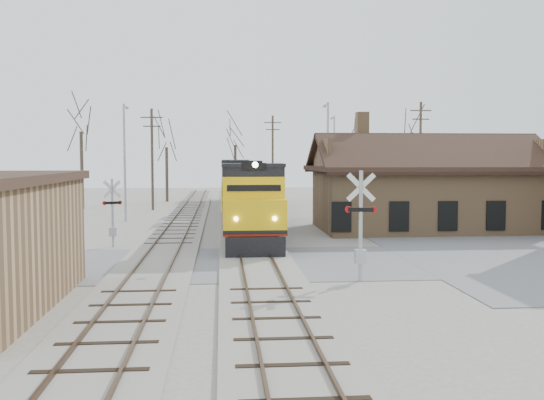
{
  "coord_description": "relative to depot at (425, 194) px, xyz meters",
  "views": [
    {
      "loc": [
        -1.59,
        -27.3,
        4.8
      ],
      "look_at": [
        1.46,
        9.0,
        2.25
      ],
      "focal_mm": 40.0,
      "sensor_mm": 36.0,
      "label": 1
    }
  ],
  "objects": [
    {
      "name": "ground",
      "position": [
        -11.99,
        -12.0,
        -2.41
      ],
      "size": [
        140.0,
        140.0,
        0.0
      ],
      "primitive_type": "plane",
      "color": "#9F9A90",
      "rests_on": "ground"
    },
    {
      "name": "depot",
      "position": [
        0.0,
        0.0,
        0.0
      ],
      "size": [
        15.2,
        9.31,
        7.9
      ],
      "color": "#9F7852",
      "rests_on": "ground"
    },
    {
      "name": "tree_a",
      "position": [
        -26.58,
        18.66,
        6.02
      ],
      "size": [
        4.83,
        4.83,
        11.82
      ],
      "color": "#382D23",
      "rests_on": "ground"
    },
    {
      "name": "track_main",
      "position": [
        -11.99,
        3.0,
        -2.34
      ],
      "size": [
        3.4,
        90.0,
        0.24
      ],
      "color": "#9F9A90",
      "rests_on": "ground"
    },
    {
      "name": "crossbuck_near",
      "position": [
        -8.21,
        -16.38,
        -0.4
      ],
      "size": [
        1.21,
        0.36,
        4.31
      ],
      "rotation": [
        0.0,
        0.0,
        -0.23
      ],
      "color": "#A5A8AD",
      "rests_on": "ground"
    },
    {
      "name": "crossbuck_far",
      "position": [
        -19.41,
        -6.41,
        -0.65
      ],
      "size": [
        1.0,
        0.47,
        3.68
      ],
      "rotation": [
        0.0,
        0.0,
        3.53
      ],
      "color": "#A5A8AD",
      "rests_on": "ground"
    },
    {
      "name": "streetlight_c",
      "position": [
        -1.39,
        25.71,
        2.79
      ],
      "size": [
        0.25,
        2.04,
        9.31
      ],
      "color": "#A5A8AD",
      "rests_on": "ground"
    },
    {
      "name": "tree_e",
      "position": [
        7.32,
        24.74,
        4.96
      ],
      "size": [
        4.23,
        4.23,
        10.36
      ],
      "color": "#382D23",
      "rests_on": "ground"
    },
    {
      "name": "tree_c",
      "position": [
        -11.89,
        33.56,
        4.95
      ],
      "size": [
        4.22,
        4.22,
        10.34
      ],
      "color": "#382D23",
      "rests_on": "ground"
    },
    {
      "name": "utility_pole_a",
      "position": [
        -19.86,
        16.82,
        2.44
      ],
      "size": [
        2.0,
        0.24,
        9.26
      ],
      "color": "#382D23",
      "rests_on": "ground"
    },
    {
      "name": "locomotive_lead",
      "position": [
        -11.99,
        -1.42,
        -0.01
      ],
      "size": [
        3.07,
        20.56,
        4.57
      ],
      "color": "black",
      "rests_on": "ground"
    },
    {
      "name": "utility_pole_c",
      "position": [
        4.97,
        16.05,
        2.81
      ],
      "size": [
        2.0,
        0.24,
        9.98
      ],
      "color": "#382D23",
      "rests_on": "ground"
    },
    {
      "name": "streetlight_a",
      "position": [
        -20.82,
        7.21,
        2.55
      ],
      "size": [
        0.25,
        2.04,
        8.84
      ],
      "color": "#A5A8AD",
      "rests_on": "ground"
    },
    {
      "name": "locomotive_trailing",
      "position": [
        -11.99,
        19.42,
        -0.01
      ],
      "size": [
        3.07,
        20.56,
        4.32
      ],
      "color": "black",
      "rests_on": "ground"
    },
    {
      "name": "road",
      "position": [
        -11.99,
        -12.0,
        -2.39
      ],
      "size": [
        60.0,
        9.0,
        0.03
      ],
      "primitive_type": "cube",
      "color": "slate",
      "rests_on": "ground"
    },
    {
      "name": "streetlight_b",
      "position": [
        -4.84,
        10.15,
        2.79
      ],
      "size": [
        0.25,
        2.04,
        9.32
      ],
      "color": "#A5A8AD",
      "rests_on": "ground"
    },
    {
      "name": "tree_b",
      "position": [
        -19.51,
        27.68,
        4.52
      ],
      "size": [
        3.97,
        3.97,
        9.73
      ],
      "color": "#382D23",
      "rests_on": "ground"
    },
    {
      "name": "utility_pole_b",
      "position": [
        -7.66,
        30.29,
        2.63
      ],
      "size": [
        2.0,
        0.24,
        9.63
      ],
      "color": "#382D23",
      "rests_on": "ground"
    },
    {
      "name": "tree_d",
      "position": [
        1.91,
        27.21,
        4.54
      ],
      "size": [
        3.99,
        3.99,
        9.77
      ],
      "color": "#382D23",
      "rests_on": "ground"
    },
    {
      "name": "track_siding",
      "position": [
        -16.49,
        3.0,
        -2.34
      ],
      "size": [
        3.4,
        90.0,
        0.24
      ],
      "color": "#9F9A90",
      "rests_on": "ground"
    }
  ]
}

